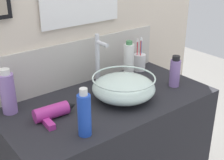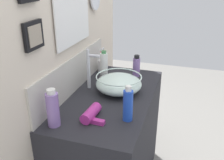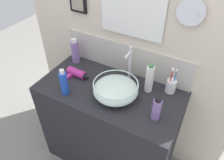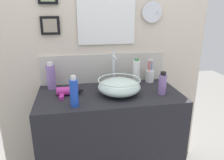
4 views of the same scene
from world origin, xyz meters
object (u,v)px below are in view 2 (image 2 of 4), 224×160
spray_bottle (53,109)px  toothbrush_cup (102,66)px  soap_dispenser (128,105)px  hair_drier (93,113)px  lotion_bottle (104,66)px  glass_bowl_sink (119,83)px  shampoo_bottle (136,66)px  faucet (90,67)px

spray_bottle → toothbrush_cup: bearing=1.2°
spray_bottle → soap_dispenser: size_ratio=1.03×
hair_drier → toothbrush_cup: (0.66, 0.18, 0.02)m
hair_drier → lotion_bottle: size_ratio=0.90×
soap_dispenser → lotion_bottle: lotion_bottle is taller
soap_dispenser → toothbrush_cup: bearing=30.4°
glass_bowl_sink → lotion_bottle: size_ratio=1.39×
hair_drier → soap_dispenser: 0.20m
glass_bowl_sink → hair_drier: glass_bowl_sink is taller
shampoo_bottle → soap_dispenser: bearing=-171.6°
glass_bowl_sink → spray_bottle: bearing=156.5°
glass_bowl_sink → faucet: bearing=90.0°
hair_drier → toothbrush_cup: bearing=15.2°
glass_bowl_sink → shampoo_bottle: 0.31m
glass_bowl_sink → hair_drier: 0.36m
faucet → lotion_bottle: size_ratio=1.26×
spray_bottle → shampoo_bottle: (0.79, -0.26, -0.02)m
shampoo_bottle → lotion_bottle: lotion_bottle is taller
faucet → spray_bottle: size_ratio=1.33×
hair_drier → lotion_bottle: (0.52, 0.12, 0.08)m
toothbrush_cup → soap_dispenser: toothbrush_cup is taller
hair_drier → spray_bottle: (-0.13, 0.16, 0.07)m
glass_bowl_sink → shampoo_bottle: shampoo_bottle is taller
faucet → spray_bottle: (-0.48, 0.00, -0.06)m
soap_dispenser → faucet: bearing=47.6°
lotion_bottle → glass_bowl_sink: bearing=-136.6°
hair_drier → soap_dispenser: (0.03, -0.19, 0.06)m
toothbrush_cup → faucet: bearing=-176.1°
toothbrush_cup → lotion_bottle: 0.16m
shampoo_bottle → lotion_bottle: bearing=121.7°
spray_bottle → glass_bowl_sink: bearing=-23.5°
glass_bowl_sink → hair_drier: bearing=172.4°
toothbrush_cup → soap_dispenser: size_ratio=1.02×
toothbrush_cup → spray_bottle: bearing=-178.8°
glass_bowl_sink → shampoo_bottle: size_ratio=1.83×
hair_drier → faucet: bearing=24.3°
shampoo_bottle → soap_dispenser: soap_dispenser is taller
spray_bottle → hair_drier: bearing=-50.8°
faucet → spray_bottle: faucet is taller
spray_bottle → lotion_bottle: 0.66m
glass_bowl_sink → shampoo_bottle: (0.31, -0.05, 0.02)m
soap_dispenser → shampoo_bottle: bearing=8.4°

